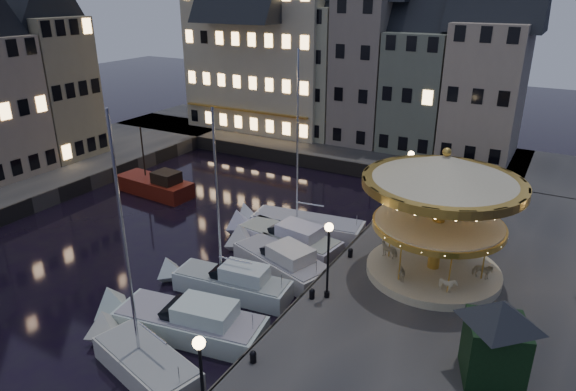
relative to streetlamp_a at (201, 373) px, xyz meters
The scene contains 30 objects.
ground 12.21m from the streetlamp_a, 128.66° to the left, with size 160.00×160.00×0.00m, color black.
quay_east 16.81m from the streetlamp_a, 65.61° to the left, with size 16.00×56.00×1.30m, color #474442.
quay_north 40.14m from the streetlamp_a, 112.33° to the left, with size 44.00×12.00×1.30m, color #474442.
quaywall_e 15.42m from the streetlamp_a, 94.57° to the left, with size 0.15×44.00×1.30m, color #47423A.
quaywall_n 33.86m from the streetlamp_a, 113.06° to the left, with size 48.00×0.15×1.30m, color #47423A.
quaywall_w 27.70m from the streetlamp_a, 156.42° to the left, with size 0.15×44.00×1.30m, color #47423A.
streetlamp_a is the anchor object (origin of this frame).
streetlamp_b 10.00m from the streetlamp_a, 90.00° to the left, with size 0.44×0.44×4.17m.
streetlamp_c 23.50m from the streetlamp_a, 90.00° to the left, with size 0.44×0.44×4.17m.
bollard_a 4.71m from the streetlamp_a, 98.53° to the left, with size 0.30×0.30×0.57m.
bollard_b 9.82m from the streetlamp_a, 93.61° to the left, with size 0.30×0.30×0.57m.
bollard_c 14.71m from the streetlamp_a, 92.37° to the left, with size 0.30×0.30×0.57m.
bollard_d 20.15m from the streetlamp_a, 91.72° to the left, with size 0.30×0.30×0.57m.
townhouse_na 47.41m from the streetlamp_a, 124.40° to the left, with size 5.50×8.00×12.80m.
townhouse_nb 44.62m from the streetlamp_a, 118.58° to the left, with size 6.16×8.00×13.80m.
townhouse_nc 42.13m from the streetlamp_a, 111.29° to the left, with size 6.82×8.00×14.80m.
townhouse_nd 40.47m from the streetlamp_a, 103.62° to the left, with size 5.50×8.00×15.80m.
townhouse_ne 39.38m from the streetlamp_a, 95.86° to the left, with size 6.16×8.00×12.80m.
townhouse_nf 39.29m from the streetlamp_a, 86.99° to the left, with size 6.82×8.00×13.80m.
townhouse_wc 38.99m from the streetlamp_a, 149.00° to the left, with size 8.80×5.50×14.20m.
hotel_corner 44.76m from the streetlamp_a, 118.53° to the left, with size 17.60×9.00×16.80m.
motorboat_a 7.05m from the streetlamp_a, 156.72° to the left, with size 6.76×3.64×11.15m.
motorboat_b 8.57m from the streetlamp_a, 136.28° to the left, with size 8.65×3.77×2.15m.
motorboat_c 11.64m from the streetlamp_a, 122.28° to the left, with size 7.76×2.74×10.25m.
motorboat_d 14.34m from the streetlamp_a, 109.91° to the left, with size 7.57×4.67×2.15m.
motorboat_e 17.17m from the streetlamp_a, 110.29° to the left, with size 8.21×3.36×2.15m.
motorboat_f 19.61m from the streetlamp_a, 108.18° to the left, with size 8.90×3.36×11.75m.
red_fishing_boat 27.52m from the streetlamp_a, 136.46° to the left, with size 7.07×2.92×5.77m.
carousel 15.61m from the streetlamp_a, 74.49° to the left, with size 8.31×8.31×7.27m.
ticket_kiosk 11.43m from the streetlamp_a, 43.67° to the left, with size 3.55×3.55×4.16m.
Camera 1 is at (16.41, -19.50, 15.96)m, focal length 32.00 mm.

